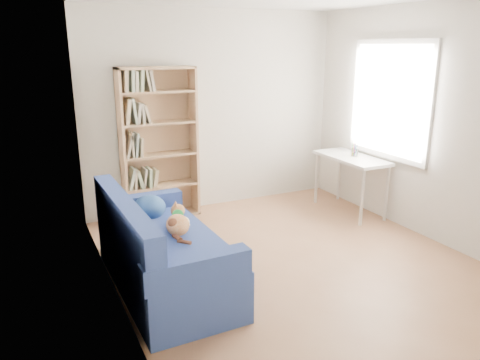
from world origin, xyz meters
name	(u,v)px	position (x,y,z in m)	size (l,w,h in m)	color
ground	(290,260)	(0.00, 0.00, 0.00)	(4.00, 4.00, 0.00)	#906141
room_shell	(302,100)	(0.10, 0.03, 1.64)	(3.54, 4.04, 2.62)	silver
sofa	(161,253)	(-1.35, 0.05, 0.33)	(0.90, 1.81, 0.88)	navy
bookshelf	(159,150)	(-0.81, 1.84, 0.87)	(0.95, 0.29, 1.89)	tan
desk	(351,163)	(1.49, 0.95, 0.66)	(0.49, 1.06, 0.75)	white
pen_cup	(355,151)	(1.54, 0.96, 0.81)	(0.09, 0.09, 0.17)	white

